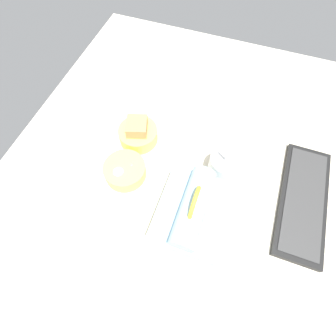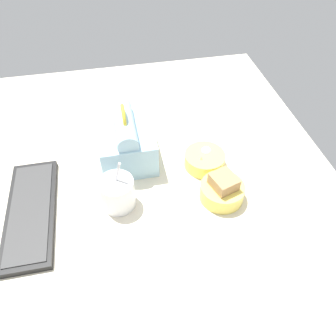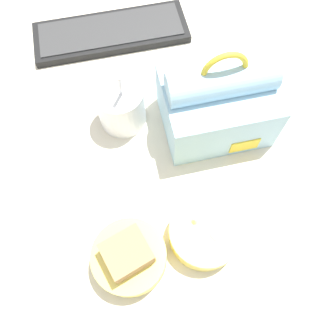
# 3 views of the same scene
# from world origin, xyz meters

# --- Properties ---
(desk_surface) EXTENTS (1.40, 1.10, 0.02)m
(desk_surface) POSITION_xyz_m (0.00, 0.00, 0.01)
(desk_surface) COLOR beige
(desk_surface) RESTS_ON ground
(keyboard) EXTENTS (0.36, 0.13, 0.02)m
(keyboard) POSITION_xyz_m (-0.05, 0.35, 0.03)
(keyboard) COLOR black
(keyboard) RESTS_ON desk_surface
(lunch_bag) EXTENTS (0.21, 0.17, 0.20)m
(lunch_bag) POSITION_xyz_m (0.12, 0.07, 0.09)
(lunch_bag) COLOR #9EC6DB
(lunch_bag) RESTS_ON desk_surface
(soup_cup) EXTENTS (0.10, 0.10, 0.15)m
(soup_cup) POSITION_xyz_m (-0.06, 0.12, 0.07)
(soup_cup) COLOR white
(soup_cup) RESTS_ON desk_surface
(bento_bowl_sandwich) EXTENTS (0.12, 0.12, 0.08)m
(bento_bowl_sandwich) POSITION_xyz_m (-0.09, -0.17, 0.05)
(bento_bowl_sandwich) COLOR #EFD65B
(bento_bowl_sandwich) RESTS_ON desk_surface
(bento_bowl_snacks) EXTENTS (0.12, 0.12, 0.06)m
(bento_bowl_snacks) POSITION_xyz_m (0.04, -0.16, 0.04)
(bento_bowl_snacks) COLOR #EFD65B
(bento_bowl_snacks) RESTS_ON desk_surface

